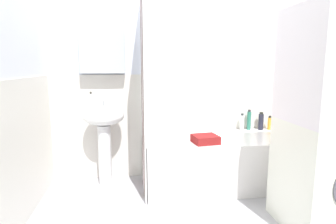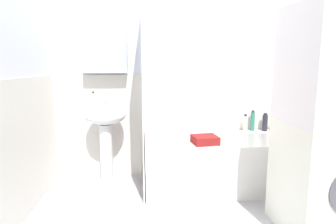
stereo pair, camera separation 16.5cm
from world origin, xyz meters
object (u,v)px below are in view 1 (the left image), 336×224
object	(u,v)px
sink	(104,128)
washer_dryer_stack	(329,122)
shampoo_bottle	(270,123)
conditioner_bottle	(242,122)
body_wash_bottle	(249,120)
lotion_bottle	(261,121)
soap_dispenser	(91,100)
bathtub	(219,161)
towel_folded	(205,139)

from	to	relation	value
sink	washer_dryer_stack	distance (m)	2.12
shampoo_bottle	sink	bearing A→B (deg)	-176.80
conditioner_bottle	body_wash_bottle	bearing A→B (deg)	9.40
body_wash_bottle	washer_dryer_stack	xyz separation A→B (m)	(0.11, -1.23, 0.22)
lotion_bottle	soap_dispenser	bearing A→B (deg)	-178.46
lotion_bottle	body_wash_bottle	bearing A→B (deg)	172.25
sink	lotion_bottle	bearing A→B (deg)	3.75
bathtub	towel_folded	distance (m)	0.42
soap_dispenser	lotion_bottle	xyz separation A→B (m)	(1.97, 0.05, -0.30)
shampoo_bottle	towel_folded	xyz separation A→B (m)	(-0.92, -0.48, -0.04)
sink	bathtub	size ratio (longest dim) A/B	0.54
conditioner_bottle	washer_dryer_stack	xyz separation A→B (m)	(0.20, -1.22, 0.24)
sink	body_wash_bottle	size ratio (longest dim) A/B	3.58
washer_dryer_stack	conditioner_bottle	bearing A→B (deg)	99.43
soap_dispenser	bathtub	bearing A→B (deg)	-10.12
shampoo_bottle	washer_dryer_stack	xyz separation A→B (m)	(-0.14, -1.20, 0.26)
bathtub	towel_folded	world-z (taller)	towel_folded
bathtub	lotion_bottle	bearing A→B (deg)	26.34
sink	lotion_bottle	size ratio (longest dim) A/B	4.08
soap_dispenser	body_wash_bottle	xyz separation A→B (m)	(1.82, 0.07, -0.28)
conditioner_bottle	bathtub	bearing A→B (deg)	-140.34
lotion_bottle	washer_dryer_stack	world-z (taller)	washer_dryer_stack
towel_folded	lotion_bottle	bearing A→B (deg)	31.18
towel_folded	bathtub	bearing A→B (deg)	42.31
bathtub	lotion_bottle	distance (m)	0.76
sink	conditioner_bottle	world-z (taller)	sink
conditioner_bottle	towel_folded	world-z (taller)	conditioner_bottle
bathtub	washer_dryer_stack	distance (m)	1.23
soap_dispenser	shampoo_bottle	bearing A→B (deg)	1.13
sink	towel_folded	bearing A→B (deg)	-20.08
bathtub	body_wash_bottle	size ratio (longest dim) A/B	6.64
towel_folded	washer_dryer_stack	distance (m)	1.10
shampoo_bottle	lotion_bottle	bearing A→B (deg)	173.57
shampoo_bottle	conditioner_bottle	size ratio (longest dim) A/B	0.84
body_wash_bottle	sink	bearing A→B (deg)	-175.28
lotion_bottle	towel_folded	size ratio (longest dim) A/B	0.88
lotion_bottle	conditioner_bottle	xyz separation A→B (m)	(-0.24, 0.00, -0.01)
sink	body_wash_bottle	xyz separation A→B (m)	(1.69, 0.14, 0.02)
shampoo_bottle	washer_dryer_stack	world-z (taller)	washer_dryer_stack
shampoo_bottle	washer_dryer_stack	size ratio (longest dim) A/B	0.10
soap_dispenser	towel_folded	size ratio (longest dim) A/B	0.66
washer_dryer_stack	soap_dispenser	bearing A→B (deg)	148.98
towel_folded	body_wash_bottle	bearing A→B (deg)	37.33
body_wash_bottle	conditioner_bottle	world-z (taller)	body_wash_bottle
soap_dispenser	towel_folded	xyz separation A→B (m)	(1.15, -0.44, -0.36)
shampoo_bottle	body_wash_bottle	world-z (taller)	body_wash_bottle
washer_dryer_stack	bathtub	bearing A→B (deg)	121.63
body_wash_bottle	conditioner_bottle	distance (m)	0.10
soap_dispenser	conditioner_bottle	size ratio (longest dim) A/B	0.78
bathtub	body_wash_bottle	xyz separation A→B (m)	(0.46, 0.32, 0.38)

